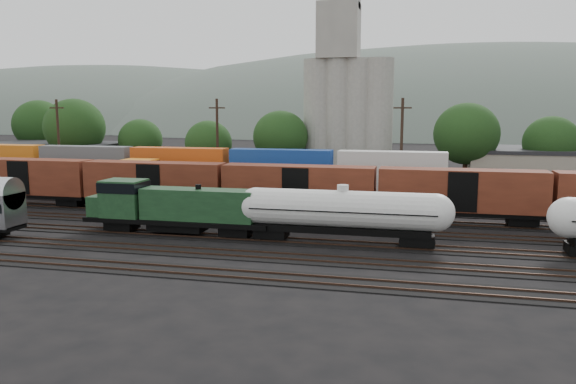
% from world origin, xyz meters
% --- Properties ---
extents(ground, '(600.00, 600.00, 0.00)m').
position_xyz_m(ground, '(0.00, 0.00, 0.00)').
color(ground, black).
extents(tracks, '(180.00, 33.20, 0.20)m').
position_xyz_m(tracks, '(0.00, 0.00, 0.05)').
color(tracks, black).
rests_on(tracks, ground).
extents(green_locomotive, '(16.40, 2.89, 4.34)m').
position_xyz_m(green_locomotive, '(-6.57, -5.00, 2.48)').
color(green_locomotive, black).
rests_on(green_locomotive, ground).
extents(tank_car_a, '(17.18, 3.08, 4.50)m').
position_xyz_m(tank_car_a, '(8.45, -5.00, 2.68)').
color(tank_car_a, silver).
rests_on(tank_car_a, ground).
extents(orange_locomotive, '(18.57, 3.09, 4.64)m').
position_xyz_m(orange_locomotive, '(-12.54, 10.00, 2.64)').
color(orange_locomotive, black).
rests_on(orange_locomotive, ground).
extents(boxcar_string, '(169.00, 2.90, 4.20)m').
position_xyz_m(boxcar_string, '(2.70, 5.00, 3.12)').
color(boxcar_string, black).
rests_on(boxcar_string, ground).
extents(container_wall, '(174.05, 2.60, 5.80)m').
position_xyz_m(container_wall, '(6.55, 15.00, 2.74)').
color(container_wall, black).
rests_on(container_wall, ground).
extents(grain_silo, '(13.40, 5.00, 29.00)m').
position_xyz_m(grain_silo, '(3.28, 36.00, 11.26)').
color(grain_silo, '#9D9B90').
rests_on(grain_silo, ground).
extents(industrial_sheds, '(119.38, 17.26, 5.10)m').
position_xyz_m(industrial_sheds, '(6.63, 35.25, 2.56)').
color(industrial_sheds, '#9E937F').
rests_on(industrial_sheds, ground).
extents(tree_band, '(163.58, 21.91, 13.77)m').
position_xyz_m(tree_band, '(-5.49, 36.05, 7.40)').
color(tree_band, black).
rests_on(tree_band, ground).
extents(utility_poles, '(122.20, 0.36, 12.00)m').
position_xyz_m(utility_poles, '(0.00, 22.00, 6.21)').
color(utility_poles, black).
rests_on(utility_poles, ground).
extents(distant_hills, '(860.00, 286.00, 130.00)m').
position_xyz_m(distant_hills, '(23.92, 260.00, -20.56)').
color(distant_hills, '#59665B').
rests_on(distant_hills, ground).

